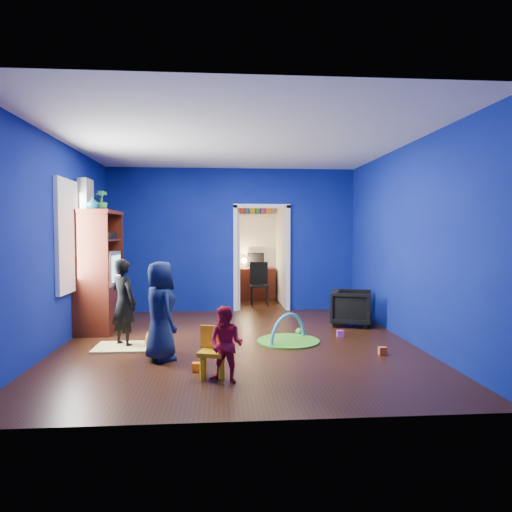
{
  "coord_description": "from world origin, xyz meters",
  "views": [
    {
      "loc": [
        -0.24,
        -6.54,
        1.61
      ],
      "look_at": [
        0.3,
        0.4,
        1.24
      ],
      "focal_mm": 32.0,
      "sensor_mm": 36.0,
      "label": 1
    }
  ],
  "objects": [
    {
      "name": "toy_2",
      "position": [
        -0.52,
        -1.31,
        0.05
      ],
      "size": [
        0.1,
        0.08,
        0.1
      ],
      "primitive_type": "cube",
      "color": "orange",
      "rests_on": "floor"
    },
    {
      "name": "toy_3",
      "position": [
        0.98,
        0.46,
        0.06
      ],
      "size": [
        0.11,
        0.11,
        0.11
      ],
      "primitive_type": "sphere",
      "color": "green",
      "rests_on": "floor"
    },
    {
      "name": "child_black",
      "position": [
        -1.6,
        -0.06,
        0.62
      ],
      "size": [
        0.54,
        0.52,
        1.24
      ],
      "primitive_type": "imported",
      "rotation": [
        0.0,
        0.0,
        2.43
      ],
      "color": "black",
      "rests_on": "floor"
    },
    {
      "name": "doorway",
      "position": [
        0.6,
        2.75,
        1.05
      ],
      "size": [
        1.16,
        0.1,
        2.1
      ],
      "primitive_type": "cube",
      "color": "white",
      "rests_on": "floor"
    },
    {
      "name": "tv_armoire",
      "position": [
        -2.22,
        1.05,
        0.98
      ],
      "size": [
        0.58,
        1.14,
        1.96
      ],
      "primitive_type": "cube",
      "color": "#3E150A",
      "rests_on": "floor"
    },
    {
      "name": "floor",
      "position": [
        0.0,
        0.0,
        0.0
      ],
      "size": [
        5.0,
        5.5,
        0.01
      ],
      "primitive_type": "cube",
      "color": "black",
      "rests_on": "ground"
    },
    {
      "name": "play_mat",
      "position": [
        0.74,
        0.01,
        0.01
      ],
      "size": [
        0.92,
        0.92,
        0.02
      ],
      "primitive_type": "cylinder",
      "color": "green",
      "rests_on": "floor"
    },
    {
      "name": "wall_back",
      "position": [
        0.0,
        2.75,
        1.45
      ],
      "size": [
        5.0,
        0.02,
        2.9
      ],
      "primitive_type": "cube",
      "color": "navy",
      "rests_on": "floor"
    },
    {
      "name": "toy_1",
      "position": [
        1.96,
        1.0,
        0.06
      ],
      "size": [
        0.11,
        0.11,
        0.11
      ],
      "primitive_type": "sphere",
      "color": "blue",
      "rests_on": "floor"
    },
    {
      "name": "study_desk",
      "position": [
        0.6,
        4.26,
        0.38
      ],
      "size": [
        0.88,
        0.44,
        0.75
      ],
      "primitive_type": "cube",
      "color": "#3D140A",
      "rests_on": "floor"
    },
    {
      "name": "desk_lamp",
      "position": [
        0.32,
        4.32,
        0.93
      ],
      "size": [
        0.14,
        0.14,
        0.14
      ],
      "primitive_type": "sphere",
      "color": "#FFD88C",
      "rests_on": "study_desk"
    },
    {
      "name": "vase",
      "position": [
        -2.22,
        0.75,
        2.06
      ],
      "size": [
        0.24,
        0.24,
        0.2
      ],
      "primitive_type": "imported",
      "rotation": [
        0.0,
        0.0,
        -0.27
      ],
      "color": "#0B5A5D",
      "rests_on": "tv_armoire"
    },
    {
      "name": "child_navy",
      "position": [
        -1.0,
        -0.79,
        0.62
      ],
      "size": [
        0.63,
        0.72,
        1.24
      ],
      "primitive_type": "imported",
      "rotation": [
        0.0,
        0.0,
        2.04
      ],
      "color": "#0E1336",
      "rests_on": "floor"
    },
    {
      "name": "wall_right",
      "position": [
        2.5,
        0.0,
        1.45
      ],
      "size": [
        0.02,
        5.5,
        2.9
      ],
      "primitive_type": "cube",
      "color": "navy",
      "rests_on": "floor"
    },
    {
      "name": "toy_4",
      "position": [
        1.59,
        0.27,
        0.05
      ],
      "size": [
        0.1,
        0.08,
        0.1
      ],
      "primitive_type": "cube",
      "color": "#C64BC8",
      "rests_on": "floor"
    },
    {
      "name": "window_left",
      "position": [
        -2.48,
        0.35,
        1.55
      ],
      "size": [
        0.03,
        0.95,
        1.55
      ],
      "primitive_type": "cube",
      "color": "white",
      "rests_on": "wall_left"
    },
    {
      "name": "crt_tv",
      "position": [
        -2.18,
        1.05,
        1.02
      ],
      "size": [
        0.46,
        0.7,
        0.54
      ],
      "primitive_type": "cube",
      "color": "silver",
      "rests_on": "tv_armoire"
    },
    {
      "name": "toy_0",
      "position": [
        1.88,
        -0.77,
        0.05
      ],
      "size": [
        0.1,
        0.08,
        0.1
      ],
      "primitive_type": "cube",
      "color": "orange",
      "rests_on": "floor"
    },
    {
      "name": "hopper_ball",
      "position": [
        -1.05,
        -0.54,
        0.19
      ],
      "size": [
        0.37,
        0.37,
        0.37
      ],
      "primitive_type": "sphere",
      "color": "yellow",
      "rests_on": "floor"
    },
    {
      "name": "armchair",
      "position": [
        2.01,
        1.11,
        0.31
      ],
      "size": [
        0.85,
        0.84,
        0.61
      ],
      "primitive_type": "imported",
      "rotation": [
        0.0,
        0.0,
        1.24
      ],
      "color": "black",
      "rests_on": "floor"
    },
    {
      "name": "curtain",
      "position": [
        -2.37,
        0.9,
        1.25
      ],
      "size": [
        0.14,
        0.42,
        2.4
      ],
      "primitive_type": "cube",
      "color": "slate",
      "rests_on": "floor"
    },
    {
      "name": "book_shelf",
      "position": [
        0.6,
        4.37,
        2.02
      ],
      "size": [
        0.88,
        0.24,
        0.04
      ],
      "primitive_type": "cube",
      "color": "white",
      "rests_on": "study_desk"
    },
    {
      "name": "potted_plant",
      "position": [
        -2.22,
        1.27,
        2.14
      ],
      "size": [
        0.25,
        0.25,
        0.35
      ],
      "primitive_type": "imported",
      "rotation": [
        0.0,
        0.0,
        0.35
      ],
      "color": "#318737",
      "rests_on": "tv_armoire"
    },
    {
      "name": "wall_left",
      "position": [
        -2.5,
        0.0,
        1.45
      ],
      "size": [
        0.02,
        5.5,
        2.9
      ],
      "primitive_type": "cube",
      "color": "navy",
      "rests_on": "floor"
    },
    {
      "name": "folding_chair",
      "position": [
        0.6,
        3.3,
        0.46
      ],
      "size": [
        0.4,
        0.4,
        0.92
      ],
      "primitive_type": "cube",
      "color": "black",
      "rests_on": "floor"
    },
    {
      "name": "kid_chair",
      "position": [
        -0.34,
        -1.52,
        0.25
      ],
      "size": [
        0.35,
        0.35,
        0.5
      ],
      "primitive_type": "cube",
      "rotation": [
        0.0,
        0.0,
        -0.27
      ],
      "color": "yellow",
      "rests_on": "floor"
    },
    {
      "name": "wall_front",
      "position": [
        0.0,
        -2.75,
        1.45
      ],
      "size": [
        5.0,
        0.02,
        2.9
      ],
      "primitive_type": "cube",
      "color": "navy",
      "rests_on": "floor"
    },
    {
      "name": "ceiling",
      "position": [
        0.0,
        0.0,
        2.9
      ],
      "size": [
        5.0,
        5.5,
        0.01
      ],
      "primitive_type": "cube",
      "color": "white",
      "rests_on": "wall_back"
    },
    {
      "name": "desk_monitor",
      "position": [
        0.6,
        4.38,
        0.95
      ],
      "size": [
        0.4,
        0.05,
        0.32
      ],
      "primitive_type": "cube",
      "color": "black",
      "rests_on": "study_desk"
    },
    {
      "name": "toddler_red",
      "position": [
        -0.19,
        -1.72,
        0.41
      ],
      "size": [
        0.49,
        0.45,
        0.82
      ],
      "primitive_type": "imported",
      "rotation": [
        0.0,
        0.0,
        -0.43
      ],
      "color": "#B51328",
      "rests_on": "floor"
    },
    {
      "name": "toy_arch",
      "position": [
        0.74,
        0.01,
        0.02
      ],
      "size": [
        0.62,
        0.61,
        0.82
      ],
      "primitive_type": "torus",
      "rotation": [
        1.57,
        0.0,
        0.77
      ],
      "color": "#3F8CD8",
      "rests_on": "floor"
    },
    {
      "name": "yellow_blanket",
      "position": [
        -1.6,
        -0.16,
        0.01
      ],
      "size": [
        0.75,
        0.6,
        0.03
      ],
      "primitive_type": "cube",
      "rotation": [
        0.0,
        0.0,
        -0.01
      ],
      "color": "#F2E07A",
      "rests_on": "floor"
    },
    {
      "name": "alcove",
      "position": [
        0.6,
        3.62,
        1.25
      ],
      "size": [
        1.0,
        1.75,
        2.5
      ],
      "primitive_type": null,
      "color": "silver",
      "rests_on": "floor"
    }
  ]
}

